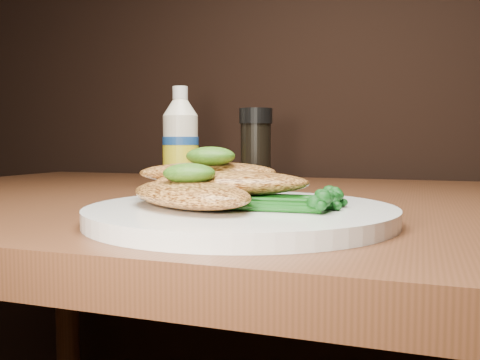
% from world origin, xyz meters
% --- Properties ---
extents(plate, '(0.30, 0.30, 0.02)m').
position_xyz_m(plate, '(0.11, 0.82, 0.76)').
color(plate, white).
rests_on(plate, dining_table).
extents(chicken_front, '(0.18, 0.16, 0.03)m').
position_xyz_m(chicken_front, '(0.07, 0.80, 0.78)').
color(chicken_front, '#DB9345').
rests_on(chicken_front, plate).
extents(chicken_mid, '(0.17, 0.11, 0.02)m').
position_xyz_m(chicken_mid, '(0.10, 0.84, 0.79)').
color(chicken_mid, '#DB9345').
rests_on(chicken_mid, plate).
extents(chicken_back, '(0.17, 0.13, 0.02)m').
position_xyz_m(chicken_back, '(0.06, 0.87, 0.79)').
color(chicken_back, '#DB9345').
rests_on(chicken_back, plate).
extents(pesto_front, '(0.06, 0.06, 0.02)m').
position_xyz_m(pesto_front, '(0.07, 0.80, 0.80)').
color(pesto_front, black).
rests_on(pesto_front, chicken_front).
extents(pesto_back, '(0.07, 0.06, 0.02)m').
position_xyz_m(pesto_back, '(0.07, 0.85, 0.81)').
color(pesto_back, black).
rests_on(pesto_back, chicken_back).
extents(broccolini_bundle, '(0.16, 0.14, 0.02)m').
position_xyz_m(broccolini_bundle, '(0.15, 0.82, 0.78)').
color(broccolini_bundle, '#104B10').
rests_on(broccolini_bundle, plate).
extents(mayo_bottle, '(0.06, 0.06, 0.17)m').
position_xyz_m(mayo_bottle, '(-0.10, 1.13, 0.83)').
color(mayo_bottle, '#EFE6CA').
rests_on(mayo_bottle, dining_table).
extents(pepper_grinder, '(0.07, 0.07, 0.13)m').
position_xyz_m(pepper_grinder, '(0.02, 1.16, 0.82)').
color(pepper_grinder, black).
rests_on(pepper_grinder, dining_table).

